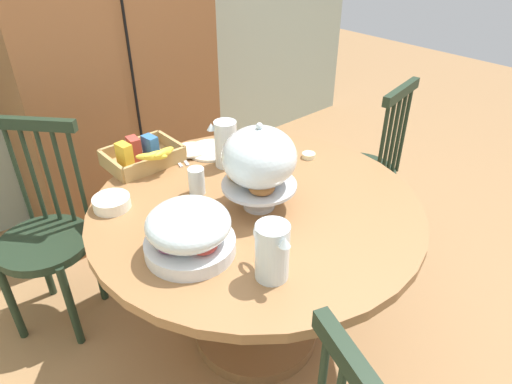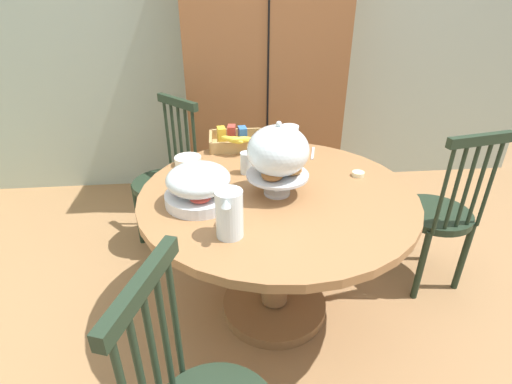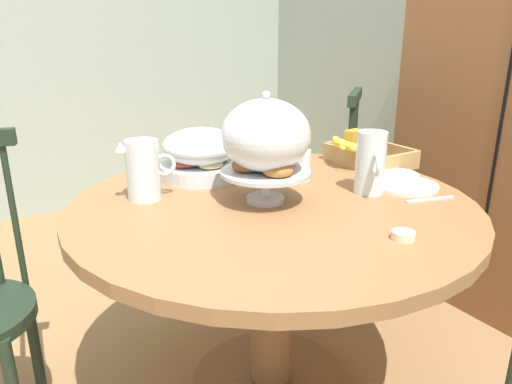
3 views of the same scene
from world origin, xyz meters
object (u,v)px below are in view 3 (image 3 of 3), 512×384
fruit_platter_covered (201,154)px  drinking_glass (302,165)px  cereal_basket (365,153)px  windsor_chair_facing_door (322,194)px  butter_dish (403,235)px  orange_juice_pitcher (143,173)px  pastry_stand_with_dome (266,140)px  cereal_bowl (282,152)px  china_plate_large (405,185)px  china_plate_small (398,175)px  milk_pitcher (370,165)px  dining_table (272,257)px

fruit_platter_covered → drinking_glass: 0.36m
fruit_platter_covered → cereal_basket: fruit_platter_covered is taller
windsor_chair_facing_door → butter_dish: 1.23m
windsor_chair_facing_door → orange_juice_pitcher: size_ratio=5.11×
cereal_basket → drinking_glass: (0.04, -0.35, 0.01)m
pastry_stand_with_dome → cereal_bowl: size_ratio=2.46×
china_plate_large → cereal_bowl: cereal_bowl is taller
orange_juice_pitcher → china_plate_small: (0.28, 0.84, -0.07)m
windsor_chair_facing_door → china_plate_large: bearing=-19.2°
butter_dish → china_plate_small: bearing=133.9°
cereal_bowl → orange_juice_pitcher: bearing=-73.7°
cereal_basket → butter_dish: size_ratio=5.27×
pastry_stand_with_dome → orange_juice_pitcher: size_ratio=1.80×
pastry_stand_with_dome → orange_juice_pitcher: 0.40m
china_plate_small → drinking_glass: (-0.18, -0.30, 0.04)m
cereal_bowl → milk_pitcher: bearing=-2.7°
orange_juice_pitcher → china_plate_small: 0.89m
milk_pitcher → drinking_glass: milk_pitcher is taller
cereal_bowl → butter_dish: bearing=-14.3°
pastry_stand_with_dome → orange_juice_pitcher: (-0.23, -0.31, -0.11)m
windsor_chair_facing_door → orange_juice_pitcher: windsor_chair_facing_door is taller
fruit_platter_covered → milk_pitcher: 0.60m
pastry_stand_with_dome → cereal_bowl: pastry_stand_with_dome is taller
cereal_basket → china_plate_small: (0.22, -0.05, -0.03)m
china_plate_small → butter_dish: same height
china_plate_large → cereal_bowl: size_ratio=1.57×
dining_table → windsor_chair_facing_door: size_ratio=1.31×
pastry_stand_with_dome → orange_juice_pitcher: pastry_stand_with_dome is taller
windsor_chair_facing_door → milk_pitcher: windsor_chair_facing_door is taller
windsor_chair_facing_door → china_plate_small: size_ratio=6.50×
windsor_chair_facing_door → china_plate_small: 0.75m
dining_table → cereal_bowl: (-0.43, 0.34, 0.22)m
china_plate_small → dining_table: bearing=-95.7°
fruit_platter_covered → milk_pitcher: milk_pitcher is taller
windsor_chair_facing_door → fruit_platter_covered: bearing=-72.3°
windsor_chair_facing_door → fruit_platter_covered: windsor_chair_facing_door is taller
cereal_basket → china_plate_small: bearing=-13.0°
orange_juice_pitcher → milk_pitcher: milk_pitcher is taller
butter_dish → dining_table: bearing=-164.2°
windsor_chair_facing_door → butter_dish: bearing=-30.1°
pastry_stand_with_dome → china_plate_large: 0.54m
pastry_stand_with_dome → china_plate_small: size_ratio=2.29×
windsor_chair_facing_door → orange_juice_pitcher: 1.18m
fruit_platter_covered → butter_dish: bearing=14.0°
dining_table → drinking_glass: drinking_glass is taller
china_plate_small → cereal_bowl: bearing=-160.5°
china_plate_large → drinking_glass: 0.36m
cereal_bowl → dining_table: bearing=-38.2°
milk_pitcher → china_plate_large: bearing=80.5°
dining_table → drinking_glass: 0.35m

